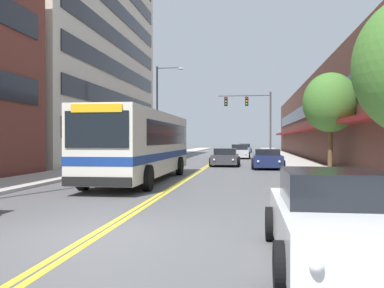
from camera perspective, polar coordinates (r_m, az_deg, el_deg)
ground_plane at (r=45.50m, az=3.78°, el=-1.88°), size 240.00×240.00×0.00m
sidewalk_left at (r=46.50m, az=-4.87°, el=-1.75°), size 3.02×106.00×0.13m
sidewalk_right at (r=45.56m, az=12.62°, el=-1.81°), size 3.02×106.00×0.13m
centre_line at (r=45.50m, az=3.78°, el=-1.88°), size 0.34×106.00×0.01m
office_tower_left at (r=43.41m, az=-17.42°, el=14.50°), size 12.08×27.10×24.83m
storefront_row_right at (r=46.42m, az=19.71°, el=3.03°), size 9.10×68.00×7.93m
city_bus at (r=20.55m, az=-6.60°, el=0.19°), size 2.83×12.23×3.19m
car_champagne_parked_left_mid at (r=33.74m, az=-5.13°, el=-1.73°), size 1.97×4.32×1.28m
car_white_parked_right_foreground at (r=7.21m, az=18.54°, el=-9.60°), size 2.07×4.61×1.44m
car_navy_parked_right_mid at (r=29.42m, az=10.01°, el=-2.00°), size 2.14×4.67×1.31m
car_dark_grey_moving_lead at (r=31.91m, az=4.46°, el=-1.82°), size 2.15×4.16×1.30m
car_slate_blue_moving_second at (r=67.11m, az=7.04°, el=-0.58°), size 2.14×4.14×1.34m
car_silver_moving_third at (r=44.83m, az=6.39°, el=-1.06°), size 2.14×4.88×1.46m
traffic_signal_mast at (r=44.27m, az=8.12°, el=4.31°), size 5.42×0.38×6.83m
street_lamp_left_far at (r=39.30m, az=-4.19°, el=5.21°), size 2.55×0.28×8.66m
street_tree_right_mid at (r=25.14m, az=17.95°, el=5.25°), size 3.02×3.02×5.56m
fire_hydrant at (r=17.00m, az=17.39°, el=-4.19°), size 0.35×0.27×0.82m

